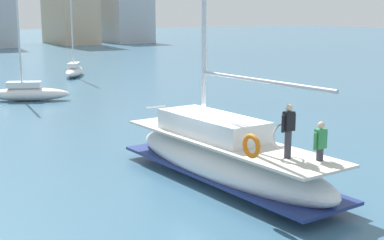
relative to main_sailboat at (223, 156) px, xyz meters
name	(u,v)px	position (x,y,z in m)	size (l,w,h in m)	color
ground_plane	(217,177)	(0.09, 0.48, -0.90)	(400.00, 400.00, 0.00)	#38607A
main_sailboat	(223,156)	(0.00, 0.00, 0.00)	(2.75, 9.68, 12.19)	silver
moored_sloop_far	(74,70)	(7.29, 32.75, -0.29)	(3.88, 5.32, 9.58)	white
moored_catamaran	(28,92)	(-0.41, 20.96, -0.34)	(5.29, 3.66, 7.32)	white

